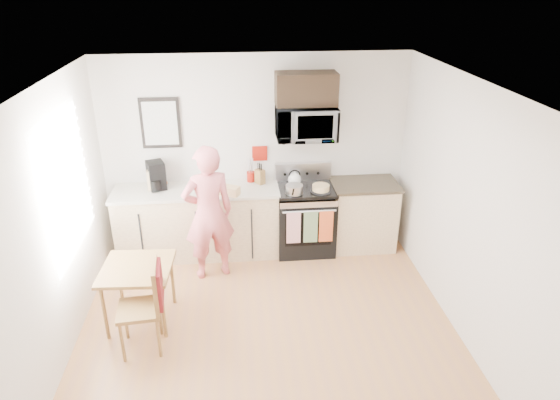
{
  "coord_description": "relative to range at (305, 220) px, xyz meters",
  "views": [
    {
      "loc": [
        -0.29,
        -3.98,
        3.5
      ],
      "look_at": [
        0.2,
        1.0,
        1.2
      ],
      "focal_mm": 32.0,
      "sensor_mm": 36.0,
      "label": 1
    }
  ],
  "objects": [
    {
      "name": "floor",
      "position": [
        -0.63,
        -1.98,
        -0.44
      ],
      "size": [
        4.6,
        4.6,
        0.0
      ],
      "primitive_type": "plane",
      "color": "#AC7642",
      "rests_on": "ground"
    },
    {
      "name": "back_wall",
      "position": [
        -0.63,
        0.32,
        0.86
      ],
      "size": [
        4.0,
        0.04,
        2.6
      ],
      "primitive_type": "cube",
      "color": "silver",
      "rests_on": "floor"
    },
    {
      "name": "left_wall",
      "position": [
        -2.63,
        -1.98,
        0.86
      ],
      "size": [
        0.04,
        4.6,
        2.6
      ],
      "primitive_type": "cube",
      "color": "silver",
      "rests_on": "floor"
    },
    {
      "name": "right_wall",
      "position": [
        1.37,
        -1.98,
        0.86
      ],
      "size": [
        0.04,
        4.6,
        2.6
      ],
      "primitive_type": "cube",
      "color": "silver",
      "rests_on": "floor"
    },
    {
      "name": "ceiling",
      "position": [
        -0.63,
        -1.98,
        2.16
      ],
      "size": [
        4.0,
        4.6,
        0.04
      ],
      "primitive_type": "cube",
      "color": "white",
      "rests_on": "back_wall"
    },
    {
      "name": "window",
      "position": [
        -2.59,
        -1.18,
        1.11
      ],
      "size": [
        0.06,
        1.4,
        1.5
      ],
      "color": "white",
      "rests_on": "left_wall"
    },
    {
      "name": "cabinet_left",
      "position": [
        -1.43,
        0.02,
        0.01
      ],
      "size": [
        2.1,
        0.6,
        0.9
      ],
      "primitive_type": "cube",
      "color": "tan",
      "rests_on": "floor"
    },
    {
      "name": "countertop_left",
      "position": [
        -1.43,
        0.02,
        0.48
      ],
      "size": [
        2.14,
        0.64,
        0.04
      ],
      "primitive_type": "cube",
      "color": "beige",
      "rests_on": "cabinet_left"
    },
    {
      "name": "cabinet_right",
      "position": [
        0.8,
        0.02,
        0.01
      ],
      "size": [
        0.84,
        0.6,
        0.9
      ],
      "primitive_type": "cube",
      "color": "tan",
      "rests_on": "floor"
    },
    {
      "name": "countertop_right",
      "position": [
        0.8,
        0.02,
        0.48
      ],
      "size": [
        0.88,
        0.64,
        0.04
      ],
      "primitive_type": "cube",
      "color": "black",
      "rests_on": "cabinet_right"
    },
    {
      "name": "range",
      "position": [
        0.0,
        0.0,
        0.0
      ],
      "size": [
        0.76,
        0.7,
        1.16
      ],
      "color": "black",
      "rests_on": "floor"
    },
    {
      "name": "microwave",
      "position": [
        -0.0,
        0.1,
        1.32
      ],
      "size": [
        0.76,
        0.51,
        0.42
      ],
      "primitive_type": "imported",
      "color": "silver",
      "rests_on": "back_wall"
    },
    {
      "name": "upper_cabinet",
      "position": [
        -0.0,
        0.15,
        1.74
      ],
      "size": [
        0.76,
        0.35,
        0.4
      ],
      "primitive_type": "cube",
      "color": "black",
      "rests_on": "back_wall"
    },
    {
      "name": "wall_art",
      "position": [
        -1.83,
        0.3,
        1.31
      ],
      "size": [
        0.5,
        0.04,
        0.65
      ],
      "color": "black",
      "rests_on": "back_wall"
    },
    {
      "name": "wall_trivet",
      "position": [
        -0.58,
        0.31,
        0.86
      ],
      "size": [
        0.2,
        0.02,
        0.2
      ],
      "primitive_type": "cube",
      "color": "#A51A0E",
      "rests_on": "back_wall"
    },
    {
      "name": "person",
      "position": [
        -1.25,
        -0.53,
        0.42
      ],
      "size": [
        0.71,
        0.57,
        1.71
      ],
      "primitive_type": "imported",
      "rotation": [
        0.0,
        0.0,
        3.42
      ],
      "color": "#B4314A",
      "rests_on": "floor"
    },
    {
      "name": "dining_table",
      "position": [
        -1.99,
        -1.37,
        0.16
      ],
      "size": [
        0.72,
        0.72,
        0.68
      ],
      "rotation": [
        0.0,
        0.0,
        -0.06
      ],
      "color": "brown",
      "rests_on": "floor"
    },
    {
      "name": "chair",
      "position": [
        -1.78,
        -1.81,
        0.19
      ],
      "size": [
        0.49,
        0.44,
        0.97
      ],
      "rotation": [
        0.0,
        0.0,
        0.09
      ],
      "color": "brown",
      "rests_on": "floor"
    },
    {
      "name": "knife_block",
      "position": [
        -0.59,
        0.14,
        0.6
      ],
      "size": [
        0.14,
        0.15,
        0.19
      ],
      "primitive_type": "cube",
      "rotation": [
        0.0,
        0.0,
        0.6
      ],
      "color": "brown",
      "rests_on": "countertop_left"
    },
    {
      "name": "utensil_crock",
      "position": [
        -0.71,
        0.22,
        0.63
      ],
      "size": [
        0.11,
        0.11,
        0.32
      ],
      "color": "#A51A0E",
      "rests_on": "countertop_left"
    },
    {
      "name": "fruit_bowl",
      "position": [
        -1.87,
        0.17,
        0.54
      ],
      "size": [
        0.26,
        0.26,
        0.09
      ],
      "color": "white",
      "rests_on": "countertop_left"
    },
    {
      "name": "milk_carton",
      "position": [
        -1.98,
        0.06,
        0.64
      ],
      "size": [
        0.1,
        0.1,
        0.26
      ],
      "primitive_type": "cube",
      "rotation": [
        0.0,
        0.0,
        0.03
      ],
      "color": "tan",
      "rests_on": "countertop_left"
    },
    {
      "name": "coffee_maker",
      "position": [
        -1.92,
        0.1,
        0.67
      ],
      "size": [
        0.27,
        0.33,
        0.36
      ],
      "rotation": [
        0.0,
        0.0,
        0.35
      ],
      "color": "black",
      "rests_on": "countertop_left"
    },
    {
      "name": "bread_bag",
      "position": [
        -1.02,
        -0.18,
        0.56
      ],
      "size": [
        0.33,
        0.26,
        0.11
      ],
      "primitive_type": "cube",
      "rotation": [
        0.0,
        0.0,
        -0.48
      ],
      "color": "tan",
      "rests_on": "countertop_left"
    },
    {
      "name": "cake",
      "position": [
        0.17,
        -0.16,
        0.53
      ],
      "size": [
        0.27,
        0.27,
        0.09
      ],
      "color": "black",
      "rests_on": "range"
    },
    {
      "name": "kettle",
      "position": [
        -0.14,
        0.06,
        0.58
      ],
      "size": [
        0.17,
        0.17,
        0.22
      ],
      "color": "white",
      "rests_on": "range"
    },
    {
      "name": "pot",
      "position": [
        -0.18,
        -0.19,
        0.55
      ],
      "size": [
        0.22,
        0.37,
        0.11
      ],
      "rotation": [
        0.0,
        0.0,
        -0.21
      ],
      "color": "silver",
      "rests_on": "range"
    }
  ]
}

